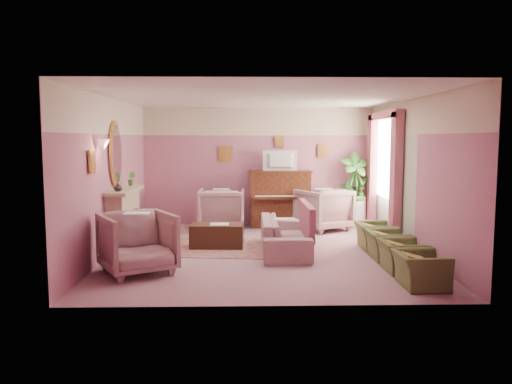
{
  "coord_description": "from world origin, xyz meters",
  "views": [
    {
      "loc": [
        -0.35,
        -9.01,
        2.07
      ],
      "look_at": [
        -0.12,
        0.4,
        1.06
      ],
      "focal_mm": 35.0,
      "sensor_mm": 36.0,
      "label": 1
    }
  ],
  "objects_px": {
    "floral_armchair_right": "(323,207)",
    "sofa": "(285,229)",
    "olive_chair_c": "(387,240)",
    "olive_chair_d": "(375,231)",
    "coffee_table": "(217,236)",
    "floral_armchair_left": "(222,207)",
    "floral_armchair_front": "(138,240)",
    "television": "(280,159)",
    "olive_chair_b": "(402,251)",
    "piano": "(280,199)",
    "olive_chair_a": "(420,264)",
    "side_table": "(355,212)"
  },
  "relations": [
    {
      "from": "coffee_table",
      "to": "floral_armchair_right",
      "type": "bearing_deg",
      "value": 37.89
    },
    {
      "from": "piano",
      "to": "sofa",
      "type": "bearing_deg",
      "value": -92.22
    },
    {
      "from": "coffee_table",
      "to": "floral_armchair_right",
      "type": "xyz_separation_m",
      "value": [
        2.32,
        1.81,
        0.3
      ]
    },
    {
      "from": "piano",
      "to": "olive_chair_b",
      "type": "relative_size",
      "value": 1.84
    },
    {
      "from": "television",
      "to": "floral_armchair_right",
      "type": "xyz_separation_m",
      "value": [
        0.95,
        -0.46,
        -1.07
      ]
    },
    {
      "from": "floral_armchair_front",
      "to": "olive_chair_d",
      "type": "xyz_separation_m",
      "value": [
        4.1,
        1.64,
        -0.2
      ]
    },
    {
      "from": "olive_chair_c",
      "to": "olive_chair_d",
      "type": "bearing_deg",
      "value": 90.0
    },
    {
      "from": "olive_chair_a",
      "to": "olive_chair_b",
      "type": "xyz_separation_m",
      "value": [
        0.0,
        0.82,
        0.0
      ]
    },
    {
      "from": "piano",
      "to": "olive_chair_d",
      "type": "bearing_deg",
      "value": -56.79
    },
    {
      "from": "piano",
      "to": "olive_chair_b",
      "type": "height_order",
      "value": "piano"
    },
    {
      "from": "piano",
      "to": "olive_chair_b",
      "type": "distance_m",
      "value": 4.43
    },
    {
      "from": "sofa",
      "to": "side_table",
      "type": "distance_m",
      "value": 3.25
    },
    {
      "from": "floral_armchair_right",
      "to": "olive_chair_b",
      "type": "relative_size",
      "value": 1.38
    },
    {
      "from": "olive_chair_a",
      "to": "side_table",
      "type": "xyz_separation_m",
      "value": [
        0.16,
        4.88,
        0.02
      ]
    },
    {
      "from": "piano",
      "to": "floral_armchair_left",
      "type": "bearing_deg",
      "value": -160.54
    },
    {
      "from": "floral_armchair_right",
      "to": "sofa",
      "type": "bearing_deg",
      "value": -115.84
    },
    {
      "from": "television",
      "to": "floral_armchair_left",
      "type": "distance_m",
      "value": 1.79
    },
    {
      "from": "floral_armchair_right",
      "to": "olive_chair_c",
      "type": "distance_m",
      "value": 2.86
    },
    {
      "from": "floral_armchair_right",
      "to": "coffee_table",
      "type": "bearing_deg",
      "value": -142.11
    },
    {
      "from": "olive_chair_d",
      "to": "floral_armchair_front",
      "type": "bearing_deg",
      "value": -158.24
    },
    {
      "from": "floral_armchair_right",
      "to": "olive_chair_c",
      "type": "relative_size",
      "value": 1.38
    },
    {
      "from": "piano",
      "to": "olive_chair_d",
      "type": "xyz_separation_m",
      "value": [
        1.62,
        -2.47,
        -0.32
      ]
    },
    {
      "from": "floral_armchair_left",
      "to": "floral_armchair_right",
      "type": "relative_size",
      "value": 1.0
    },
    {
      "from": "olive_chair_b",
      "to": "piano",
      "type": "bearing_deg",
      "value": 111.48
    },
    {
      "from": "piano",
      "to": "coffee_table",
      "type": "bearing_deg",
      "value": -120.51
    },
    {
      "from": "side_table",
      "to": "olive_chair_b",
      "type": "bearing_deg",
      "value": -92.26
    },
    {
      "from": "olive_chair_d",
      "to": "side_table",
      "type": "relative_size",
      "value": 1.09
    },
    {
      "from": "sofa",
      "to": "olive_chair_a",
      "type": "bearing_deg",
      "value": -52.34
    },
    {
      "from": "floral_armchair_left",
      "to": "olive_chair_a",
      "type": "bearing_deg",
      "value": -56.22
    },
    {
      "from": "olive_chair_c",
      "to": "sofa",
      "type": "bearing_deg",
      "value": 161.07
    },
    {
      "from": "piano",
      "to": "floral_armchair_front",
      "type": "xyz_separation_m",
      "value": [
        -2.49,
        -4.11,
        -0.12
      ]
    },
    {
      "from": "floral_armchair_right",
      "to": "olive_chair_d",
      "type": "xyz_separation_m",
      "value": [
        0.66,
        -1.95,
        -0.2
      ]
    },
    {
      "from": "television",
      "to": "floral_armchair_left",
      "type": "xyz_separation_m",
      "value": [
        -1.36,
        -0.43,
        -1.07
      ]
    },
    {
      "from": "coffee_table",
      "to": "olive_chair_c",
      "type": "relative_size",
      "value": 1.31
    },
    {
      "from": "coffee_table",
      "to": "television",
      "type": "bearing_deg",
      "value": 58.94
    },
    {
      "from": "floral_armchair_left",
      "to": "floral_armchair_front",
      "type": "xyz_separation_m",
      "value": [
        -1.13,
        -3.63,
        0.0
      ]
    },
    {
      "from": "olive_chair_c",
      "to": "olive_chair_d",
      "type": "relative_size",
      "value": 1.0
    },
    {
      "from": "olive_chair_c",
      "to": "side_table",
      "type": "relative_size",
      "value": 1.09
    },
    {
      "from": "floral_armchair_left",
      "to": "piano",
      "type": "bearing_deg",
      "value": 19.46
    },
    {
      "from": "floral_armchair_right",
      "to": "side_table",
      "type": "xyz_separation_m",
      "value": [
        0.82,
        0.47,
        -0.18
      ]
    },
    {
      "from": "floral_armchair_left",
      "to": "olive_chair_b",
      "type": "height_order",
      "value": "floral_armchair_left"
    },
    {
      "from": "piano",
      "to": "television",
      "type": "distance_m",
      "value": 0.95
    },
    {
      "from": "television",
      "to": "olive_chair_b",
      "type": "relative_size",
      "value": 1.05
    },
    {
      "from": "television",
      "to": "olive_chair_c",
      "type": "distance_m",
      "value": 3.84
    },
    {
      "from": "sofa",
      "to": "olive_chair_c",
      "type": "bearing_deg",
      "value": -18.93
    },
    {
      "from": "olive_chair_b",
      "to": "side_table",
      "type": "relative_size",
      "value": 1.09
    },
    {
      "from": "floral_armchair_right",
      "to": "floral_armchair_front",
      "type": "relative_size",
      "value": 1.0
    },
    {
      "from": "floral_armchair_front",
      "to": "side_table",
      "type": "relative_size",
      "value": 1.5
    },
    {
      "from": "piano",
      "to": "coffee_table",
      "type": "height_order",
      "value": "piano"
    },
    {
      "from": "floral_armchair_left",
      "to": "olive_chair_c",
      "type": "relative_size",
      "value": 1.38
    }
  ]
}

